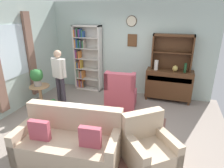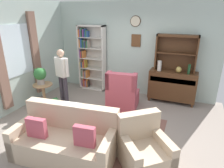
{
  "view_description": "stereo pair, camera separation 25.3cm",
  "coord_description": "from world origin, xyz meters",
  "px_view_note": "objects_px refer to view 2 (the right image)",
  "views": [
    {
      "loc": [
        1.42,
        -3.7,
        2.49
      ],
      "look_at": [
        0.1,
        0.2,
        0.95
      ],
      "focal_mm": 31.17,
      "sensor_mm": 36.0,
      "label": 1
    },
    {
      "loc": [
        1.65,
        -3.62,
        2.49
      ],
      "look_at": [
        0.1,
        0.2,
        0.95
      ],
      "focal_mm": 31.17,
      "sensor_mm": 36.0,
      "label": 2
    }
  ],
  "objects_px": {
    "armchair_floral": "(144,150)",
    "plant_stand": "(44,92)",
    "couch_floral": "(66,140)",
    "sideboard": "(172,85)",
    "sideboard_hutch": "(177,48)",
    "vase_round": "(179,70)",
    "coffee_table": "(93,116)",
    "book_stack": "(90,111)",
    "person_reading": "(62,73)",
    "potted_plant_large": "(40,75)",
    "bookshelf": "(90,58)",
    "vase_tall": "(159,66)",
    "bottle_wine": "(189,69)",
    "potted_plant_small": "(55,102)",
    "wingback_chair": "(122,95)"
  },
  "relations": [
    {
      "from": "sideboard_hutch",
      "to": "armchair_floral",
      "type": "height_order",
      "value": "sideboard_hutch"
    },
    {
      "from": "sideboard_hutch",
      "to": "book_stack",
      "type": "xyz_separation_m",
      "value": [
        -1.48,
        -2.31,
        -1.09
      ]
    },
    {
      "from": "vase_round",
      "to": "potted_plant_large",
      "type": "bearing_deg",
      "value": -155.53
    },
    {
      "from": "armchair_floral",
      "to": "plant_stand",
      "type": "xyz_separation_m",
      "value": [
        -3.11,
        1.19,
        0.1
      ]
    },
    {
      "from": "potted_plant_large",
      "to": "person_reading",
      "type": "height_order",
      "value": "person_reading"
    },
    {
      "from": "armchair_floral",
      "to": "plant_stand",
      "type": "distance_m",
      "value": 3.33
    },
    {
      "from": "wingback_chair",
      "to": "sideboard_hutch",
      "type": "bearing_deg",
      "value": 41.29
    },
    {
      "from": "sideboard_hutch",
      "to": "person_reading",
      "type": "bearing_deg",
      "value": -153.68
    },
    {
      "from": "bottle_wine",
      "to": "vase_tall",
      "type": "bearing_deg",
      "value": 179.34
    },
    {
      "from": "coffee_table",
      "to": "book_stack",
      "type": "distance_m",
      "value": 0.13
    },
    {
      "from": "couch_floral",
      "to": "sideboard",
      "type": "bearing_deg",
      "value": 63.88
    },
    {
      "from": "coffee_table",
      "to": "sideboard_hutch",
      "type": "bearing_deg",
      "value": 57.9
    },
    {
      "from": "vase_tall",
      "to": "sideboard",
      "type": "bearing_deg",
      "value": 11.63
    },
    {
      "from": "plant_stand",
      "to": "coffee_table",
      "type": "height_order",
      "value": "plant_stand"
    },
    {
      "from": "bottle_wine",
      "to": "potted_plant_large",
      "type": "relative_size",
      "value": 0.59
    },
    {
      "from": "sideboard_hutch",
      "to": "vase_tall",
      "type": "relative_size",
      "value": 3.85
    },
    {
      "from": "person_reading",
      "to": "coffee_table",
      "type": "height_order",
      "value": "person_reading"
    },
    {
      "from": "sideboard",
      "to": "vase_round",
      "type": "relative_size",
      "value": 7.65
    },
    {
      "from": "potted_plant_large",
      "to": "potted_plant_small",
      "type": "distance_m",
      "value": 0.84
    },
    {
      "from": "potted_plant_small",
      "to": "book_stack",
      "type": "xyz_separation_m",
      "value": [
        1.39,
        -0.57,
        0.3
      ]
    },
    {
      "from": "sideboard_hutch",
      "to": "person_reading",
      "type": "xyz_separation_m",
      "value": [
        -2.81,
        -1.39,
        -0.65
      ]
    },
    {
      "from": "person_reading",
      "to": "book_stack",
      "type": "height_order",
      "value": "person_reading"
    },
    {
      "from": "sideboard_hutch",
      "to": "wingback_chair",
      "type": "distance_m",
      "value": 1.96
    },
    {
      "from": "sideboard",
      "to": "armchair_floral",
      "type": "height_order",
      "value": "sideboard"
    },
    {
      "from": "sideboard_hutch",
      "to": "coffee_table",
      "type": "bearing_deg",
      "value": -122.1
    },
    {
      "from": "potted_plant_small",
      "to": "book_stack",
      "type": "distance_m",
      "value": 1.53
    },
    {
      "from": "vase_round",
      "to": "plant_stand",
      "type": "height_order",
      "value": "vase_round"
    },
    {
      "from": "sideboard_hutch",
      "to": "book_stack",
      "type": "distance_m",
      "value": 2.95
    },
    {
      "from": "person_reading",
      "to": "plant_stand",
      "type": "bearing_deg",
      "value": -143.35
    },
    {
      "from": "bookshelf",
      "to": "vase_tall",
      "type": "height_order",
      "value": "bookshelf"
    },
    {
      "from": "vase_tall",
      "to": "armchair_floral",
      "type": "xyz_separation_m",
      "value": [
        0.25,
        -2.71,
        -0.77
      ]
    },
    {
      "from": "sideboard",
      "to": "plant_stand",
      "type": "height_order",
      "value": "sideboard"
    },
    {
      "from": "couch_floral",
      "to": "coffee_table",
      "type": "xyz_separation_m",
      "value": [
        0.07,
        0.9,
        0.04
      ]
    },
    {
      "from": "bookshelf",
      "to": "sideboard",
      "type": "distance_m",
      "value": 2.74
    },
    {
      "from": "armchair_floral",
      "to": "potted_plant_small",
      "type": "relative_size",
      "value": 3.58
    },
    {
      "from": "vase_tall",
      "to": "wingback_chair",
      "type": "distance_m",
      "value": 1.34
    },
    {
      "from": "coffee_table",
      "to": "book_stack",
      "type": "relative_size",
      "value": 4.21
    },
    {
      "from": "vase_tall",
      "to": "bottle_wine",
      "type": "height_order",
      "value": "vase_tall"
    },
    {
      "from": "plant_stand",
      "to": "potted_plant_small",
      "type": "xyz_separation_m",
      "value": [
        0.38,
        -0.03,
        -0.22
      ]
    },
    {
      "from": "armchair_floral",
      "to": "bottle_wine",
      "type": "bearing_deg",
      "value": 78.9
    },
    {
      "from": "armchair_floral",
      "to": "couch_floral",
      "type": "bearing_deg",
      "value": -168.44
    },
    {
      "from": "potted_plant_small",
      "to": "person_reading",
      "type": "relative_size",
      "value": 0.19
    },
    {
      "from": "sideboard",
      "to": "plant_stand",
      "type": "bearing_deg",
      "value": -153.68
    },
    {
      "from": "sideboard_hutch",
      "to": "vase_round",
      "type": "bearing_deg",
      "value": -53.52
    },
    {
      "from": "vase_tall",
      "to": "bottle_wine",
      "type": "relative_size",
      "value": 1.08
    },
    {
      "from": "bottle_wine",
      "to": "armchair_floral",
      "type": "height_order",
      "value": "bottle_wine"
    },
    {
      "from": "plant_stand",
      "to": "bookshelf",
      "type": "bearing_deg",
      "value": 71.43
    },
    {
      "from": "potted_plant_small",
      "to": "bottle_wine",
      "type": "bearing_deg",
      "value": 25.36
    },
    {
      "from": "sideboard_hutch",
      "to": "vase_tall",
      "type": "xyz_separation_m",
      "value": [
        -0.39,
        -0.19,
        -0.5
      ]
    },
    {
      "from": "vase_tall",
      "to": "couch_floral",
      "type": "distance_m",
      "value": 3.28
    }
  ]
}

